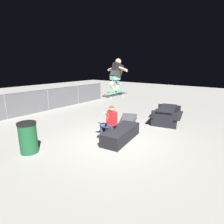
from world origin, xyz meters
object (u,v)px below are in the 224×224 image
object	(u,v)px
kicker_ramp	(128,120)
trash_bin	(28,138)
picnic_table_back	(167,113)
skater_airborne	(116,74)
ledge_box_main	(121,134)
person_sitting_on_ledge	(110,121)
skateboard	(115,95)

from	to	relation	value
kicker_ramp	trash_bin	size ratio (longest dim) A/B	1.40
picnic_table_back	skater_airborne	bearing A→B (deg)	167.75
kicker_ramp	picnic_table_back	distance (m)	1.87
kicker_ramp	picnic_table_back	size ratio (longest dim) A/B	0.71
kicker_ramp	picnic_table_back	world-z (taller)	picnic_table_back
ledge_box_main	person_sitting_on_ledge	size ratio (longest dim) A/B	1.45
person_sitting_on_ledge	picnic_table_back	distance (m)	3.33
ledge_box_main	picnic_table_back	size ratio (longest dim) A/B	0.96
skateboard	picnic_table_back	distance (m)	3.46
trash_bin	skater_airborne	bearing A→B (deg)	-33.34
picnic_table_back	trash_bin	size ratio (longest dim) A/B	1.97
skateboard	kicker_ramp	distance (m)	2.95
skateboard	trash_bin	world-z (taller)	skateboard
ledge_box_main	skateboard	size ratio (longest dim) A/B	1.80
skateboard	kicker_ramp	xyz separation A→B (m)	(2.29, 0.89, -1.63)
ledge_box_main	picnic_table_back	world-z (taller)	picnic_table_back
person_sitting_on_ledge	skateboard	xyz separation A→B (m)	(0.01, -0.23, 0.97)
kicker_ramp	skateboard	bearing A→B (deg)	-158.73
ledge_box_main	skater_airborne	bearing A→B (deg)	134.24
person_sitting_on_ledge	picnic_table_back	world-z (taller)	person_sitting_on_ledge
picnic_table_back	trash_bin	distance (m)	6.00
picnic_table_back	ledge_box_main	bearing A→B (deg)	169.69
skateboard	skater_airborne	world-z (taller)	skater_airborne
ledge_box_main	skater_airborne	size ratio (longest dim) A/B	1.67
skater_airborne	picnic_table_back	xyz separation A→B (m)	(3.13, -0.68, -1.87)
skateboard	kicker_ramp	bearing A→B (deg)	21.27
skateboard	trash_bin	bearing A→B (deg)	146.18
skater_airborne	ledge_box_main	bearing A→B (deg)	-45.76
kicker_ramp	picnic_table_back	xyz separation A→B (m)	(0.89, -1.58, 0.45)
ledge_box_main	skateboard	xyz separation A→B (m)	(-0.19, 0.14, 1.45)
picnic_table_back	kicker_ramp	bearing A→B (deg)	119.41
skateboard	trash_bin	xyz separation A→B (m)	(-2.37, 1.59, -1.19)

